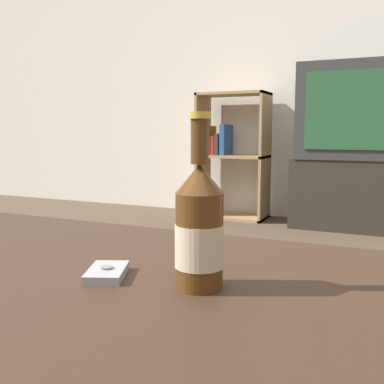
# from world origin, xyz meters

# --- Properties ---
(back_wall) EXTENTS (8.00, 0.05, 2.60)m
(back_wall) POSITION_xyz_m (0.00, 3.02, 1.30)
(back_wall) COLOR beige
(back_wall) RESTS_ON ground_plane
(coffee_table) EXTENTS (1.06, 0.88, 0.44)m
(coffee_table) POSITION_xyz_m (0.00, 0.00, 0.38)
(coffee_table) COLOR #332116
(coffee_table) RESTS_ON ground_plane
(tv_stand) EXTENTS (0.86, 0.37, 0.49)m
(tv_stand) POSITION_xyz_m (0.28, 2.76, 0.24)
(tv_stand) COLOR #28231E
(tv_stand) RESTS_ON ground_plane
(television) EXTENTS (0.80, 0.40, 0.65)m
(television) POSITION_xyz_m (0.28, 2.76, 0.81)
(television) COLOR #2D2D2D
(television) RESTS_ON tv_stand
(bookshelf) EXTENTS (0.53, 0.30, 0.97)m
(bookshelf) POSITION_xyz_m (-0.67, 2.81, 0.51)
(bookshelf) COLOR #99754C
(bookshelf) RESTS_ON ground_plane
(beer_bottle) EXTENTS (0.07, 0.07, 0.26)m
(beer_bottle) POSITION_xyz_m (0.25, 0.09, 0.53)
(beer_bottle) COLOR #47280F
(beer_bottle) RESTS_ON coffee_table
(cell_phone) EXTENTS (0.09, 0.11, 0.02)m
(cell_phone) POSITION_xyz_m (0.09, 0.08, 0.45)
(cell_phone) COLOR gray
(cell_phone) RESTS_ON coffee_table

